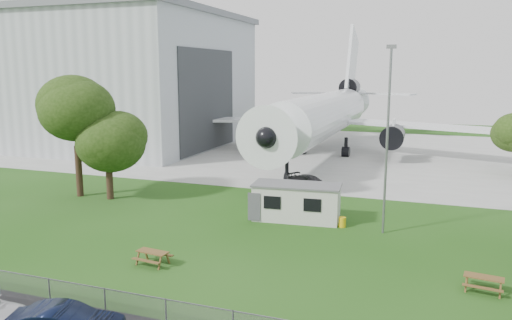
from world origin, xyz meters
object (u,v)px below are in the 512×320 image
(hangar, at_px, (88,78))
(site_cabin, at_px, (297,202))
(picnic_west, at_px, (153,264))
(picnic_east, at_px, (483,291))
(airliner, at_px, (326,113))

(hangar, distance_m, site_cabin, 50.01)
(site_cabin, distance_m, picnic_west, 12.07)
(site_cabin, height_order, picnic_east, site_cabin)
(airliner, distance_m, site_cabin, 29.28)
(hangar, xyz_separation_m, airliner, (35.97, -0.14, -4.14))
(hangar, relative_size, site_cabin, 6.27)
(hangar, relative_size, airliner, 0.90)
(site_cabin, bearing_deg, airliner, 98.05)
(picnic_west, bearing_deg, site_cabin, 70.47)
(picnic_west, bearing_deg, hangar, 137.73)
(hangar, bearing_deg, picnic_east, -35.78)
(airliner, relative_size, site_cabin, 6.95)
(site_cabin, xyz_separation_m, picnic_east, (11.61, -8.35, -1.31))
(hangar, height_order, picnic_east, hangar)
(picnic_east, bearing_deg, site_cabin, 152.24)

